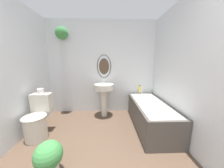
# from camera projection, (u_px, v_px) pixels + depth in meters

# --- Properties ---
(wall_back) EXTENTS (2.89, 0.29, 2.40)m
(wall_back) POSITION_uv_depth(u_px,v_px,m) (100.00, 66.00, 2.97)
(wall_back) COLOR silver
(wall_back) RESTS_ON ground_plane
(wall_right) EXTENTS (0.06, 2.94, 2.40)m
(wall_right) POSITION_uv_depth(u_px,v_px,m) (195.00, 73.00, 1.62)
(wall_right) COLOR silver
(wall_right) RESTS_ON ground_plane
(toilet) EXTENTS (0.39, 0.55, 0.76)m
(toilet) POSITION_uv_depth(u_px,v_px,m) (38.00, 120.00, 2.04)
(toilet) COLOR beige
(toilet) RESTS_ON ground_plane
(pedestal_sink) EXTENTS (0.48, 0.48, 0.92)m
(pedestal_sink) POSITION_uv_depth(u_px,v_px,m) (104.00, 92.00, 2.79)
(pedestal_sink) COLOR beige
(pedestal_sink) RESTS_ON ground_plane
(bathtub) EXTENTS (0.65, 1.50, 0.59)m
(bathtub) POSITION_uv_depth(u_px,v_px,m) (150.00, 114.00, 2.38)
(bathtub) COLOR #4C4742
(bathtub) RESTS_ON ground_plane
(shampoo_bottle) EXTENTS (0.06, 0.06, 0.18)m
(shampoo_bottle) POSITION_uv_depth(u_px,v_px,m) (140.00, 89.00, 2.90)
(shampoo_bottle) COLOR gold
(shampoo_bottle) RESTS_ON bathtub
(potted_plant) EXTENTS (0.32, 0.32, 0.45)m
(potted_plant) POSITION_uv_depth(u_px,v_px,m) (49.00, 157.00, 1.31)
(potted_plant) COLOR silver
(potted_plant) RESTS_ON ground_plane
(toilet_paper_roll) EXTENTS (0.11, 0.11, 0.10)m
(toilet_paper_roll) POSITION_uv_depth(u_px,v_px,m) (41.00, 91.00, 2.13)
(toilet_paper_roll) COLOR white
(toilet_paper_roll) RESTS_ON toilet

